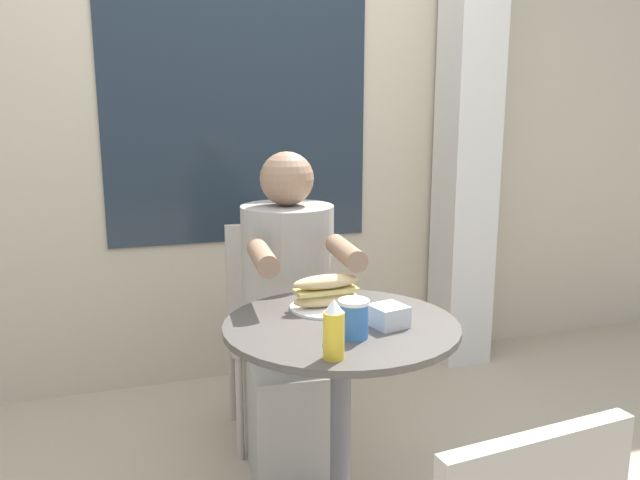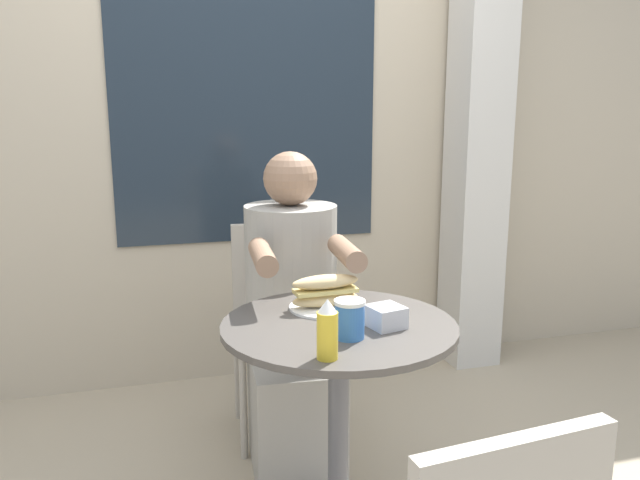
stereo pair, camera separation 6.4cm
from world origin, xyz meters
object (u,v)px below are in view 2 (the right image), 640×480
object	(u,v)px
condiment_bottle	(327,330)
cafe_table	(338,390)
seated_diner	(293,337)
drink_cup	(350,319)
diner_chair	(276,308)
sandwich_on_plate	(326,294)

from	to	relation	value
condiment_bottle	cafe_table	bearing A→B (deg)	65.99
seated_diner	drink_cup	bearing A→B (deg)	94.82
cafe_table	diner_chair	size ratio (longest dim) A/B	0.86
diner_chair	drink_cup	bearing A→B (deg)	94.21
cafe_table	condiment_bottle	bearing A→B (deg)	-114.01
diner_chair	seated_diner	world-z (taller)	seated_diner
seated_diner	condiment_bottle	size ratio (longest dim) A/B	7.97
drink_cup	condiment_bottle	world-z (taller)	condiment_bottle
drink_cup	diner_chair	bearing A→B (deg)	89.36
cafe_table	sandwich_on_plate	distance (m)	0.28
seated_diner	sandwich_on_plate	distance (m)	0.47
seated_diner	drink_cup	size ratio (longest dim) A/B	11.58
cafe_table	diner_chair	xyz separation A→B (m)	(0.00, 0.86, -0.02)
sandwich_on_plate	drink_cup	distance (m)	0.25
diner_chair	cafe_table	bearing A→B (deg)	94.75
seated_diner	sandwich_on_plate	size ratio (longest dim) A/B	5.41
sandwich_on_plate	diner_chair	bearing A→B (deg)	90.12
condiment_bottle	sandwich_on_plate	bearing A→B (deg)	73.63
cafe_table	condiment_bottle	distance (m)	0.38
cafe_table	drink_cup	size ratio (longest dim) A/B	7.26
diner_chair	condiment_bottle	distance (m)	1.15
condiment_bottle	drink_cup	bearing A→B (deg)	50.78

